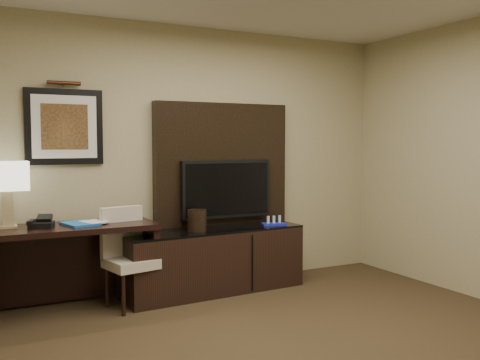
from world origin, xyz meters
TOP-DOWN VIEW (x-y plane):
  - wall_back at (0.00, 2.50)m, footprint 4.50×0.01m
  - desk at (-1.31, 2.15)m, footprint 1.45×0.63m
  - credenza at (0.07, 2.15)m, footprint 1.88×0.63m
  - tv_wall_panel at (0.30, 2.44)m, footprint 1.50×0.12m
  - tv at (0.30, 2.34)m, footprint 1.00×0.08m
  - artwork at (-1.30, 2.48)m, footprint 0.70×0.04m
  - picture_light at (-1.30, 2.44)m, footprint 0.04×0.04m
  - desk_chair at (-0.82, 2.00)m, footprint 0.49×0.54m
  - table_lamp at (-1.82, 2.26)m, footprint 0.38×0.28m
  - desk_phone at (-1.56, 2.12)m, footprint 0.24×0.23m
  - blue_folder at (-1.24, 2.14)m, footprint 0.32×0.38m
  - book at (-1.20, 2.11)m, footprint 0.18×0.09m
  - ice_bucket at (-0.12, 2.12)m, footprint 0.21×0.21m
  - minibar_tray at (0.74, 2.09)m, footprint 0.28×0.21m

SIDE VIEW (x-z plane):
  - credenza at x=0.07m, z-range 0.00..0.64m
  - desk at x=-1.31m, z-range 0.00..0.77m
  - desk_chair at x=-0.82m, z-range 0.00..0.84m
  - minibar_tray at x=0.74m, z-range 0.64..0.73m
  - ice_bucket at x=-0.12m, z-range 0.64..0.85m
  - blue_folder at x=-1.24m, z-range 0.77..0.79m
  - desk_phone at x=-1.56m, z-range 0.77..0.87m
  - book at x=-1.20m, z-range 0.77..1.02m
  - tv at x=0.30m, z-range 0.72..1.32m
  - table_lamp at x=-1.82m, z-range 0.77..1.33m
  - tv_wall_panel at x=0.30m, z-range 0.62..1.92m
  - wall_back at x=0.00m, z-range 0.00..2.70m
  - artwork at x=-1.30m, z-range 1.30..2.00m
  - picture_light at x=-1.30m, z-range 1.90..2.20m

